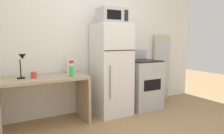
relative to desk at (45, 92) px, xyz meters
The scene contains 10 objects.
wall_back_white 1.23m from the desk, 22.71° to the left, with size 5.00×0.10×2.60m, color white.
desk is the anchor object (origin of this frame).
desk_lamp 0.54m from the desk, behind, with size 0.14×0.12×0.35m.
spray_bottle 0.51m from the desk, 22.07° to the right, with size 0.06×0.06×0.25m.
coffee_mug 0.30m from the desk, behind, with size 0.08×0.08×0.10m, color #D83F33.
paper_towel_roll 0.59m from the desk, 18.92° to the left, with size 0.11×0.11×0.24m, color white.
refrigerator 1.17m from the desk, ahead, with size 0.59×0.62×1.58m.
microwave 1.64m from the desk, ahead, with size 0.46×0.35×0.26m.
oven_range 1.83m from the desk, ahead, with size 0.60×0.61×1.10m.
leaning_mirror 2.56m from the desk, ahead, with size 0.44×0.03×1.40m.
Camera 1 is at (-1.43, -1.77, 1.29)m, focal length 32.59 mm.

